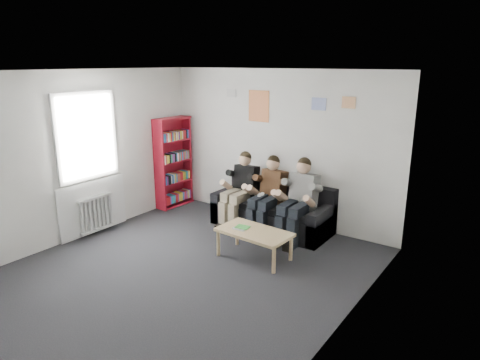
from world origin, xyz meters
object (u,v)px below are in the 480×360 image
Objects in this scene: coffee_table at (254,234)px; person_right at (298,201)px; person_left at (239,190)px; bookshelf at (174,162)px; sofa at (273,212)px; person_middle at (267,196)px.

coffee_table is 1.04m from person_right.
coffee_table is at bearing -50.22° from person_left.
bookshelf reaches higher than person_right.
sofa is 1.16× the size of bookshelf.
person_middle is (2.25, -0.12, -0.25)m from bookshelf.
coffee_table is at bearing -96.22° from person_right.
person_right is at bearing -18.92° from sofa.
coffee_table is at bearing -18.68° from bookshelf.
person_left is (-0.97, 0.99, 0.26)m from coffee_table.
sofa is 1.92× the size of coffee_table.
person_left reaches higher than sofa.
person_right is at bearing -4.67° from person_left.
person_right is at bearing 7.50° from person_middle.
sofa is 0.70m from person_left.
person_middle is (0.57, -0.00, 0.00)m from person_left.
bookshelf is at bearing 171.40° from person_left.
person_right reaches higher than person_left.
person_left is at bearing -172.37° from person_middle.
sofa is 1.58× the size of person_middle.
bookshelf is at bearing 157.27° from coffee_table.
sofa is 0.71m from person_right.
person_left is 1.15m from person_right.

